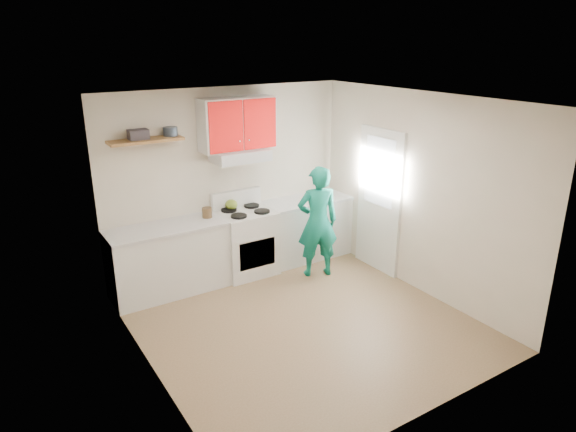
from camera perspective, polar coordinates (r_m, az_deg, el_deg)
floor at (r=6.24m, az=1.58°, el=-11.70°), size 3.80×3.80×0.00m
ceiling at (r=5.39m, az=1.84°, el=12.75°), size 3.60×3.80×0.04m
back_wall at (r=7.26m, az=-6.75°, el=3.88°), size 3.60×0.04×2.60m
front_wall at (r=4.37m, az=15.93°, el=-7.47°), size 3.60×0.04×2.60m
left_wall at (r=4.97m, az=-15.81°, el=-4.13°), size 0.04×3.80×2.60m
right_wall at (r=6.81m, az=14.36°, el=2.36°), size 0.04×3.80×2.60m
door at (r=7.35m, az=10.12°, el=1.65°), size 0.05×0.85×2.05m
door_glass at (r=7.21m, az=10.16°, el=4.84°), size 0.01×0.55×0.95m
counter_left at (r=6.91m, az=-13.15°, el=-4.81°), size 1.52×0.60×0.90m
counter_right at (r=7.82m, az=1.99°, el=-1.41°), size 1.32×0.60×0.90m
stove at (r=7.30m, az=-4.66°, el=-2.94°), size 0.76×0.65×0.92m
range_hood at (r=7.02m, az=-5.34°, el=6.72°), size 0.76×0.44×0.15m
upper_cabinets at (r=6.99m, az=-5.66°, el=10.20°), size 1.02×0.33×0.70m
shelf at (r=6.56m, az=-15.56°, el=8.11°), size 0.90×0.30×0.04m
books at (r=6.54m, az=-16.33°, el=8.71°), size 0.24×0.17×0.12m
tin at (r=6.68m, az=-12.96°, el=9.16°), size 0.19×0.19×0.11m
kettle at (r=7.21m, az=-6.32°, el=1.26°), size 0.23×0.23×0.15m
crock at (r=6.95m, az=-8.99°, el=0.29°), size 0.17×0.17×0.16m
cutting_board at (r=7.62m, az=1.77°, el=1.69°), size 0.34×0.29×0.02m
silicone_mat at (r=7.75m, az=3.95°, el=1.91°), size 0.36×0.32×0.01m
person at (r=7.11m, az=3.32°, el=-0.65°), size 0.67×0.55×1.59m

